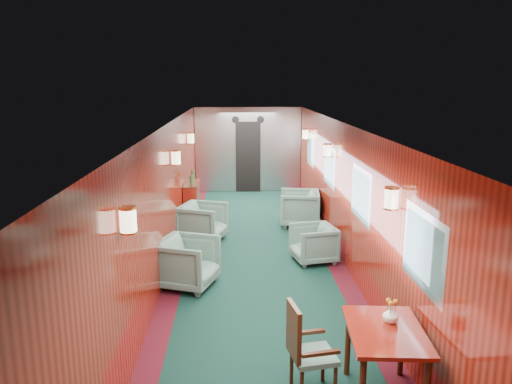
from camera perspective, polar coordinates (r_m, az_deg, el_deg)
room at (r=8.27m, az=0.18°, el=2.37°), size 12.00×12.10×2.40m
bulkhead at (r=14.18m, az=-0.92°, el=4.81°), size 2.98×0.17×2.39m
windows_right at (r=8.75m, az=9.89°, el=1.51°), size 0.02×8.60×0.80m
wall_sconces at (r=8.81m, az=0.01°, el=4.02°), size 2.97×7.97×0.25m
dining_table at (r=5.19m, az=14.55°, el=-16.13°), size 0.79×1.07×0.76m
side_chair at (r=5.19m, az=5.58°, el=-17.17°), size 0.50×0.52×0.98m
credenza at (r=11.21m, az=-7.32°, el=-1.14°), size 0.32×1.01×1.18m
flower_vase at (r=5.24m, az=15.15°, el=-13.38°), size 0.20×0.20×0.16m
armchair_left_near at (r=7.78m, az=-7.86°, el=-8.00°), size 1.06×1.05×0.77m
armchair_left_far at (r=9.90m, az=-6.09°, el=-3.47°), size 1.04×1.03×0.75m
armchair_right_near at (r=8.80m, az=6.57°, el=-5.88°), size 0.85×0.83×0.65m
armchair_right_far at (r=10.94m, az=4.96°, el=-1.84°), size 0.94×0.92×0.78m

